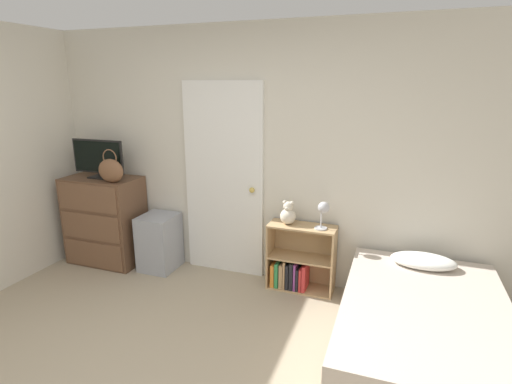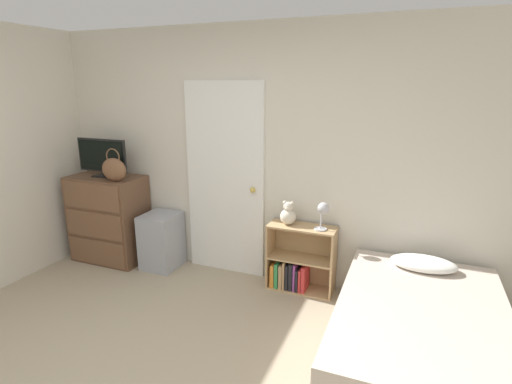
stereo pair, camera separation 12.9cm
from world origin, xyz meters
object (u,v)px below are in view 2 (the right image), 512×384
Objects in this scene: storage_bin at (162,241)px; desk_lamp at (323,211)px; teddy_bear at (288,214)px; handbag at (114,169)px; bookshelf at (297,265)px; bed at (419,336)px; dresser at (109,218)px; tv at (102,157)px.

storage_bin is 1.86m from desk_lamp.
storage_bin is 1.51m from teddy_bear.
handbag is 2.14m from bookshelf.
handbag is at bearing -172.80° from bookshelf.
bed is (2.66, -0.69, -0.07)m from storage_bin.
handbag is at bearing -172.46° from teddy_bear.
dresser is at bearing -176.58° from storage_bin.
bookshelf is at bearing 2.92° from tv.
bookshelf is 0.37× the size of bed.
dresser is 0.71m from tv.
handbag is 1.89m from teddy_bear.
desk_lamp is (2.46, 0.07, -0.35)m from tv.
tv reaches higher than bookshelf.
tv is at bearing 168.96° from bed.
dresser is 0.69m from handbag.
teddy_bear reaches higher than storage_bin.
dresser is at bearing 168.90° from bed.
bookshelf reaches higher than bed.
storage_bin is (0.67, 0.04, -0.19)m from dresser.
teddy_bear is at bearing -179.10° from bookshelf.
desk_lamp is (0.25, -0.04, 0.60)m from bookshelf.
dresser is 2.13m from teddy_bear.
desk_lamp reaches higher than storage_bin.
tv is at bearing -176.99° from teddy_bear.
handbag is 1.30× the size of desk_lamp.
tv is 0.31m from handbag.
teddy_bear is (2.11, 0.11, 0.28)m from dresser.
handbag is at bearing -157.09° from storage_bin.
tv reaches higher than dresser.
handbag is 0.93m from storage_bin.
teddy_bear is at bearing 148.21° from bed.
desk_lamp is (2.19, 0.20, -0.26)m from handbag.
storage_bin reaches higher than bed.
handbag is 2.22m from desk_lamp.
dresser is 0.54× the size of bed.
handbag reaches higher than desk_lamp.
bed is at bearing -11.04° from tv.
dresser is 3.64× the size of desk_lamp.
tv is 2.41m from bookshelf.
handbag is (0.27, -0.13, -0.09)m from tv.
bookshelf is at bearing 0.90° from teddy_bear.
tv is (-0.01, -0.00, 0.71)m from dresser.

